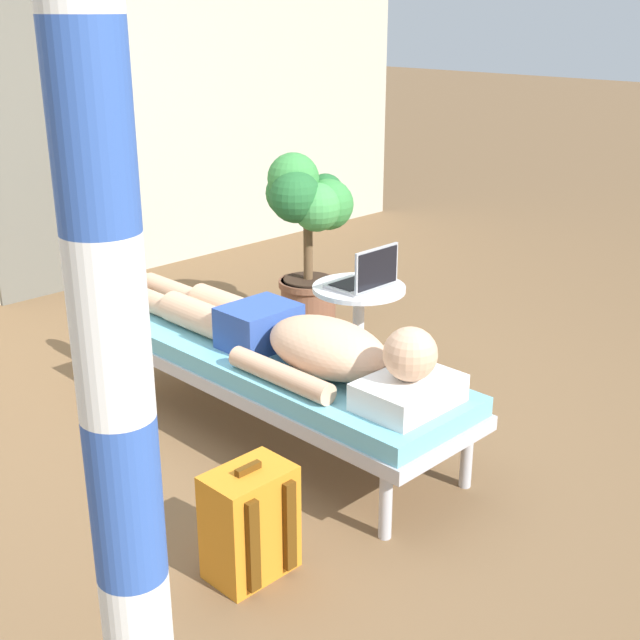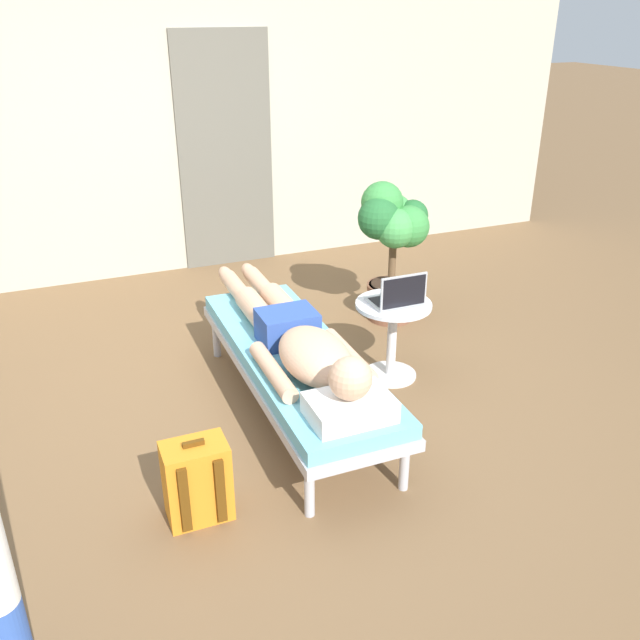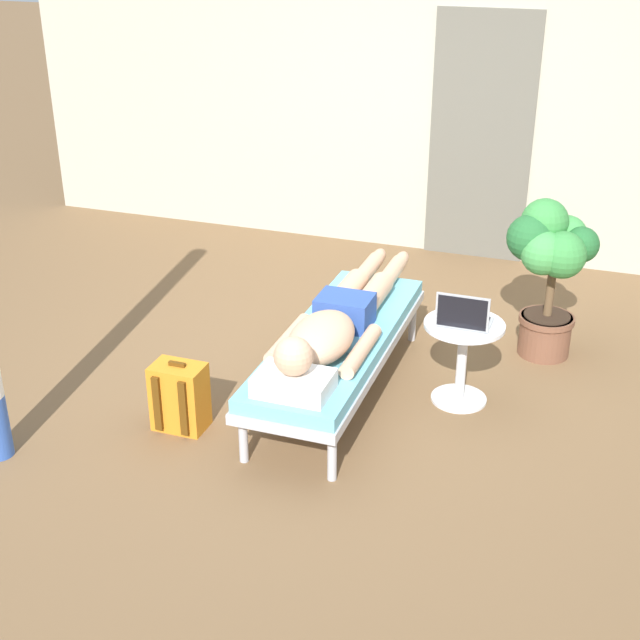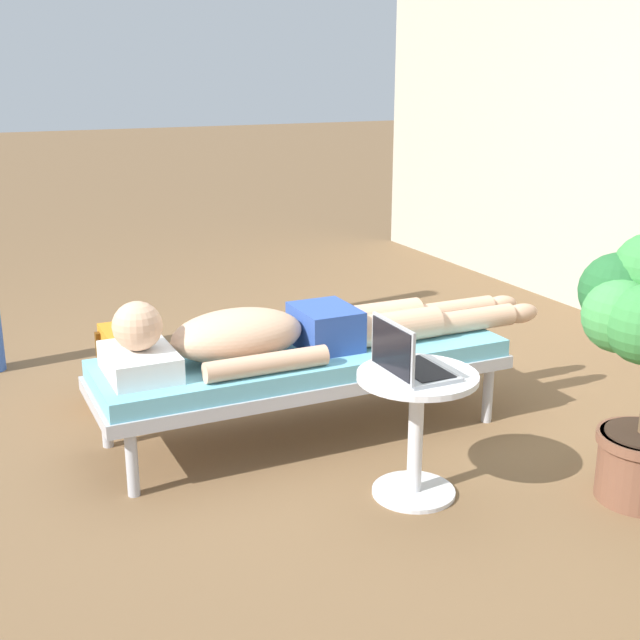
# 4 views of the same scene
# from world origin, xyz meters

# --- Properties ---
(ground_plane) EXTENTS (40.00, 40.00, 0.00)m
(ground_plane) POSITION_xyz_m (0.00, 0.00, 0.00)
(ground_plane) COLOR brown
(house_door_panel) EXTENTS (0.84, 0.03, 2.04)m
(house_door_panel) POSITION_xyz_m (0.54, 2.46, 1.02)
(house_door_panel) COLOR #625F54
(house_door_panel) RESTS_ON ground
(lounge_chair) EXTENTS (0.61, 1.94, 0.42)m
(lounge_chair) POSITION_xyz_m (0.19, -0.18, 0.35)
(lounge_chair) COLOR #B7B7BC
(lounge_chair) RESTS_ON ground
(person_reclining) EXTENTS (0.53, 2.17, 0.32)m
(person_reclining) POSITION_xyz_m (0.19, -0.26, 0.52)
(person_reclining) COLOR white
(person_reclining) RESTS_ON lounge_chair
(side_table) EXTENTS (0.48, 0.48, 0.52)m
(side_table) POSITION_xyz_m (0.92, -0.01, 0.36)
(side_table) COLOR silver
(side_table) RESTS_ON ground
(laptop) EXTENTS (0.31, 0.24, 0.23)m
(laptop) POSITION_xyz_m (0.92, -0.06, 0.58)
(laptop) COLOR #A5A8AD
(laptop) RESTS_ON side_table
(backpack) EXTENTS (0.30, 0.26, 0.42)m
(backpack) POSITION_xyz_m (-0.54, -0.85, 0.20)
(backpack) COLOR orange
(backpack) RESTS_ON ground
(potted_plant) EXTENTS (0.58, 0.57, 1.07)m
(potted_plant) POSITION_xyz_m (1.32, 0.78, 0.69)
(potted_plant) COLOR brown
(potted_plant) RESTS_ON ground
(porch_post) EXTENTS (0.15, 0.15, 2.60)m
(porch_post) POSITION_xyz_m (-1.36, -1.44, 1.30)
(porch_post) COLOR #3359B2
(porch_post) RESTS_ON ground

